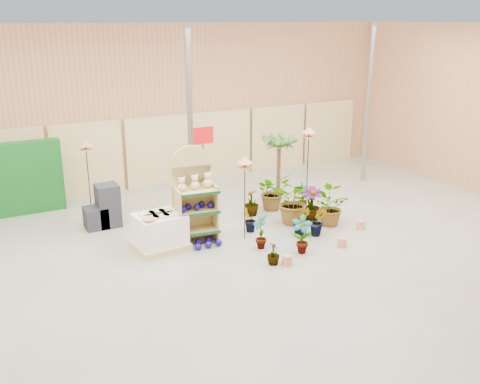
% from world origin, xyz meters
% --- Properties ---
extents(room, '(15.20, 12.10, 4.70)m').
position_xyz_m(room, '(0.00, 0.91, 2.21)').
color(room, gray).
rests_on(room, ground).
extents(display_shelf, '(0.94, 0.65, 2.10)m').
position_xyz_m(display_shelf, '(-0.73, 1.66, 0.96)').
color(display_shelf, tan).
rests_on(display_shelf, ground).
extents(teddy_bears, '(0.77, 0.20, 0.32)m').
position_xyz_m(teddy_bears, '(-0.71, 1.57, 1.33)').
color(teddy_bears, beige).
rests_on(teddy_bears, display_shelf).
extents(gazing_balls_shelf, '(0.77, 0.26, 0.15)m').
position_xyz_m(gazing_balls_shelf, '(-0.73, 1.53, 0.83)').
color(gazing_balls_shelf, '#140A6C').
rests_on(gazing_balls_shelf, display_shelf).
extents(gazing_balls_floor, '(0.63, 0.39, 0.15)m').
position_xyz_m(gazing_balls_floor, '(-0.63, 1.25, 0.07)').
color(gazing_balls_floor, '#140A6C').
rests_on(gazing_balls_floor, ground).
extents(pallet_stack, '(1.14, 0.97, 0.79)m').
position_xyz_m(pallet_stack, '(-1.53, 1.61, 0.38)').
color(pallet_stack, tan).
rests_on(pallet_stack, ground).
extents(charcoal_planters, '(0.80, 0.50, 1.00)m').
position_xyz_m(charcoal_planters, '(-2.24, 3.39, 0.42)').
color(charcoal_planters, black).
rests_on(charcoal_planters, ground).
extents(trellis_stock, '(2.00, 0.30, 1.80)m').
position_xyz_m(trellis_stock, '(-3.80, 5.20, 0.90)').
color(trellis_stock, '#0F5318').
rests_on(trellis_stock, ground).
extents(offer_sign, '(0.50, 0.08, 2.20)m').
position_xyz_m(offer_sign, '(0.10, 2.98, 1.57)').
color(offer_sign, gray).
rests_on(offer_sign, ground).
extents(bird_table_front, '(0.34, 0.34, 1.87)m').
position_xyz_m(bird_table_front, '(0.27, 1.22, 1.73)').
color(bird_table_front, black).
rests_on(bird_table_front, ground).
extents(bird_table_right, '(0.34, 0.34, 2.16)m').
position_xyz_m(bird_table_right, '(2.41, 2.00, 2.01)').
color(bird_table_right, black).
rests_on(bird_table_right, ground).
extents(bird_table_back, '(0.34, 0.34, 1.88)m').
position_xyz_m(bird_table_back, '(-2.34, 4.33, 1.75)').
color(bird_table_back, black).
rests_on(bird_table_back, ground).
extents(palm, '(0.70, 0.70, 1.86)m').
position_xyz_m(palm, '(2.27, 3.08, 1.59)').
color(palm, '#533725').
rests_on(palm, ground).
extents(potted_plant_0, '(0.31, 0.42, 0.75)m').
position_xyz_m(potted_plant_0, '(0.34, 0.64, 0.37)').
color(potted_plant_0, '#335C20').
rests_on(potted_plant_0, ground).
extents(potted_plant_1, '(0.47, 0.46, 0.67)m').
position_xyz_m(potted_plant_1, '(1.49, 0.84, 0.34)').
color(potted_plant_1, '#335C20').
rests_on(potted_plant_1, ground).
extents(potted_plant_2, '(1.15, 1.23, 1.09)m').
position_xyz_m(potted_plant_2, '(1.75, 1.50, 0.54)').
color(potted_plant_2, '#335C20').
rests_on(potted_plant_2, ground).
extents(potted_plant_3, '(0.63, 0.63, 0.85)m').
position_xyz_m(potted_plant_3, '(2.15, 1.43, 0.43)').
color(potted_plant_3, '#335C20').
rests_on(potted_plant_3, ground).
extents(potted_plant_4, '(0.37, 0.26, 0.69)m').
position_xyz_m(potted_plant_4, '(2.50, 2.27, 0.35)').
color(potted_plant_4, '#335C20').
rests_on(potted_plant_4, ground).
extents(potted_plant_5, '(0.40, 0.36, 0.59)m').
position_xyz_m(potted_plant_5, '(0.55, 1.53, 0.30)').
color(potted_plant_5, '#335C20').
rests_on(potted_plant_5, ground).
extents(potted_plant_6, '(0.85, 0.74, 0.94)m').
position_xyz_m(potted_plant_6, '(1.81, 2.62, 0.47)').
color(potted_plant_6, '#335C20').
rests_on(potted_plant_6, ground).
extents(potted_plant_7, '(0.29, 0.29, 0.46)m').
position_xyz_m(potted_plant_7, '(0.17, -0.15, 0.23)').
color(potted_plant_7, '#335C20').
rests_on(potted_plant_7, ground).
extents(potted_plant_8, '(0.51, 0.49, 0.80)m').
position_xyz_m(potted_plant_8, '(0.95, 0.04, 0.40)').
color(potted_plant_8, '#335C20').
rests_on(potted_plant_8, ground).
extents(potted_plant_9, '(0.48, 0.46, 0.67)m').
position_xyz_m(potted_plant_9, '(1.80, 0.64, 0.34)').
color(potted_plant_9, '#335C20').
rests_on(potted_plant_9, ground).
extents(potted_plant_10, '(0.88, 0.95, 0.90)m').
position_xyz_m(potted_plant_10, '(2.40, 1.07, 0.45)').
color(potted_plant_10, '#335C20').
rests_on(potted_plant_10, ground).
extents(potted_plant_11, '(0.52, 0.52, 0.66)m').
position_xyz_m(potted_plant_11, '(1.13, 2.47, 0.33)').
color(potted_plant_11, '#335C20').
rests_on(potted_plant_11, ground).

